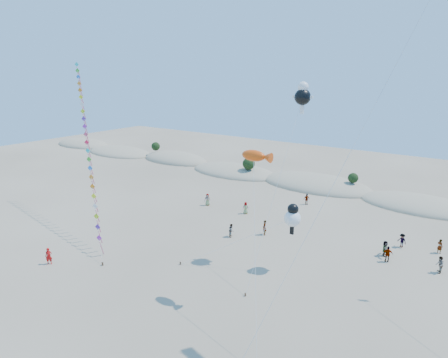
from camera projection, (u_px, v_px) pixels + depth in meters
ground at (78, 335)px, 26.91m from camera, size 160.00×160.00×0.00m
dune_ridge at (321, 186)px, 61.93m from camera, size 145.30×11.49×5.57m
kite_train at (87, 140)px, 44.63m from camera, size 19.36×12.57×19.95m
fish_kite at (257, 157)px, 28.43m from camera, size 5.97×7.88×12.50m
cartoon_kite_low at (292, 217)px, 34.56m from camera, size 9.97×6.30×6.62m
cartoon_kite_high at (303, 95)px, 34.23m from camera, size 2.00×9.95×17.42m
flyer_foreground at (49, 256)px, 36.64m from camera, size 0.72×0.73×1.70m
beachgoers at (324, 230)px, 42.77m from camera, size 30.10×16.21×1.77m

